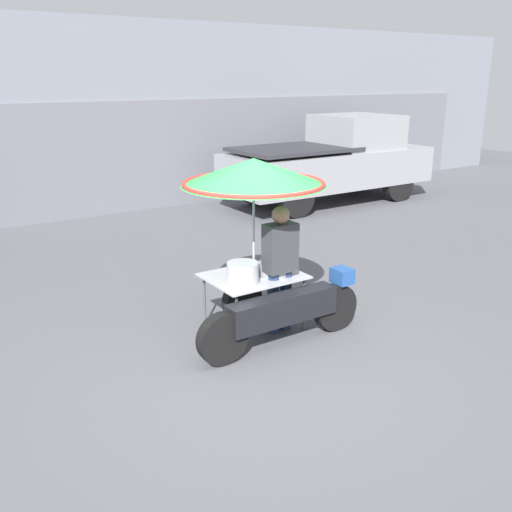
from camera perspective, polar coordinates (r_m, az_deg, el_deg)
ground_plane at (r=6.19m, az=1.19°, el=-10.50°), size 36.00×36.00×0.00m
shopfront_building at (r=13.41m, az=-20.52°, el=12.74°), size 28.00×2.06×4.08m
vendor_motorcycle_cart at (r=6.42m, az=0.22°, el=5.00°), size 2.12×1.65×2.04m
vendor_person at (r=6.60m, az=2.42°, el=-0.73°), size 0.38×0.22×1.52m
pickup_truck at (r=13.78m, az=7.72°, el=9.42°), size 5.15×1.84×2.02m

